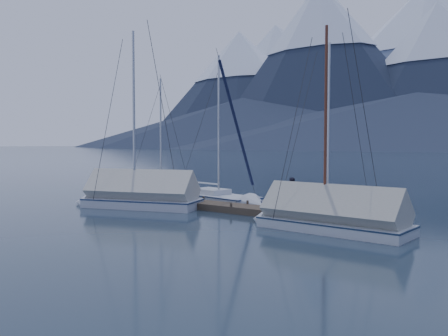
% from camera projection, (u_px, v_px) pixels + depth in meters
% --- Properties ---
extents(ground, '(1000.00, 1000.00, 0.00)m').
position_uv_depth(ground, '(198.00, 215.00, 22.97)').
color(ground, black).
rests_on(ground, ground).
extents(dock, '(18.00, 1.50, 0.54)m').
position_uv_depth(dock, '(224.00, 208.00, 24.53)').
color(dock, '#382D23').
rests_on(dock, ground).
extents(mooring_posts, '(15.12, 1.52, 0.35)m').
position_uv_depth(mooring_posts, '(217.00, 203.00, 24.83)').
color(mooring_posts, '#382D23').
rests_on(mooring_posts, ground).
extents(sailboat_open_left, '(6.36, 2.73, 8.40)m').
position_uv_depth(sailboat_open_left, '(166.00, 195.00, 30.62)').
color(sailboat_open_left, silver).
rests_on(sailboat_open_left, ground).
extents(sailboat_open_mid, '(7.35, 3.36, 9.41)m').
position_uv_depth(sailboat_open_mid, '(224.00, 200.00, 27.44)').
color(sailboat_open_mid, silver).
rests_on(sailboat_open_mid, ground).
extents(sailboat_open_right, '(7.06, 2.98, 9.19)m').
position_uv_depth(sailboat_open_right, '(336.00, 211.00, 23.06)').
color(sailboat_open_right, silver).
rests_on(sailboat_open_right, ground).
extents(sailboat_covered_near, '(6.98, 2.99, 8.99)m').
position_uv_depth(sailboat_covered_near, '(321.00, 219.00, 18.99)').
color(sailboat_covered_near, silver).
rests_on(sailboat_covered_near, ground).
extents(sailboat_covered_far, '(7.73, 4.56, 10.40)m').
position_uv_depth(sailboat_covered_far, '(132.00, 198.00, 25.71)').
color(sailboat_covered_far, silver).
rests_on(sailboat_covered_far, ground).
extents(person, '(0.47, 0.63, 1.57)m').
position_uv_depth(person, '(293.00, 194.00, 21.87)').
color(person, black).
rests_on(person, dock).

